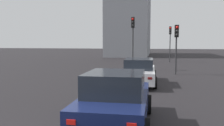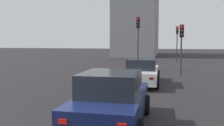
{
  "view_description": "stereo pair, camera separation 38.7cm",
  "coord_description": "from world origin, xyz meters",
  "px_view_note": "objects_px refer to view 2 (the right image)",
  "views": [
    {
      "loc": [
        -4.4,
        -2.79,
        2.42
      ],
      "look_at": [
        5.24,
        -1.01,
        1.56
      ],
      "focal_mm": 38.96,
      "sensor_mm": 36.0,
      "label": 1
    },
    {
      "loc": [
        -4.32,
        -3.17,
        2.42
      ],
      "look_at": [
        5.24,
        -1.01,
        1.56
      ],
      "focal_mm": 38.96,
      "sensor_mm": 36.0,
      "label": 2
    }
  ],
  "objects_px": {
    "car_navy_left_second": "(112,100)",
    "traffic_light_near_left": "(177,37)",
    "traffic_light_near_right": "(182,39)",
    "traffic_light_far_left": "(138,32)",
    "car_white_left_lead": "(142,72)"
  },
  "relations": [
    {
      "from": "car_navy_left_second",
      "to": "traffic_light_near_left",
      "type": "distance_m",
      "value": 22.92
    },
    {
      "from": "traffic_light_near_right",
      "to": "traffic_light_far_left",
      "type": "height_order",
      "value": "traffic_light_far_left"
    },
    {
      "from": "traffic_light_near_right",
      "to": "traffic_light_far_left",
      "type": "relative_size",
      "value": 0.81
    },
    {
      "from": "car_navy_left_second",
      "to": "traffic_light_far_left",
      "type": "height_order",
      "value": "traffic_light_far_left"
    },
    {
      "from": "car_white_left_lead",
      "to": "car_navy_left_second",
      "type": "relative_size",
      "value": 1.17
    },
    {
      "from": "traffic_light_far_left",
      "to": "traffic_light_near_right",
      "type": "bearing_deg",
      "value": 60.42
    },
    {
      "from": "traffic_light_near_left",
      "to": "traffic_light_near_right",
      "type": "distance_m",
      "value": 11.09
    },
    {
      "from": "car_white_left_lead",
      "to": "traffic_light_far_left",
      "type": "height_order",
      "value": "traffic_light_far_left"
    },
    {
      "from": "traffic_light_near_left",
      "to": "traffic_light_near_right",
      "type": "relative_size",
      "value": 1.15
    },
    {
      "from": "car_white_left_lead",
      "to": "traffic_light_near_right",
      "type": "height_order",
      "value": "traffic_light_near_right"
    },
    {
      "from": "car_white_left_lead",
      "to": "traffic_light_far_left",
      "type": "distance_m",
      "value": 7.23
    },
    {
      "from": "car_navy_left_second",
      "to": "traffic_light_far_left",
      "type": "distance_m",
      "value": 14.08
    },
    {
      "from": "car_white_left_lead",
      "to": "traffic_light_near_right",
      "type": "relative_size",
      "value": 1.33
    },
    {
      "from": "car_white_left_lead",
      "to": "traffic_light_near_left",
      "type": "bearing_deg",
      "value": -10.42
    },
    {
      "from": "car_navy_left_second",
      "to": "traffic_light_near_right",
      "type": "height_order",
      "value": "traffic_light_near_right"
    }
  ]
}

